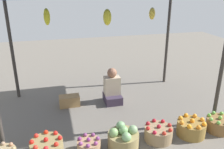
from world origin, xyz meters
TOP-DOWN VIEW (x-y plane):
  - ground_plane at (0.00, 0.00)m, footprint 14.00×14.00m
  - market_stall_structure at (-0.00, 0.00)m, footprint 3.97×2.38m
  - vendor_person at (0.20, 0.26)m, footprint 0.36×0.44m
  - basket_red_tomatoes at (-1.20, -1.23)m, footprint 0.49×0.49m
  - basket_purple_onions at (-0.57, -1.31)m, footprint 0.36×0.36m
  - basket_cabbages at (-0.02, -1.31)m, footprint 0.50×0.50m
  - basket_red_apples at (0.61, -1.27)m, footprint 0.47×0.47m
  - basket_oranges at (1.21, -1.29)m, footprint 0.49×0.49m
  - basket_green_apples at (1.76, -1.30)m, footprint 0.45×0.45m
  - wooden_crate_near_vendor at (-0.73, 0.30)m, footprint 0.43×0.24m

SIDE VIEW (x-z plane):
  - ground_plane at x=0.00m, z-range 0.00..0.00m
  - basket_purple_onions at x=-0.57m, z-range -0.02..0.25m
  - wooden_crate_near_vendor at x=-0.73m, z-range 0.00..0.23m
  - basket_red_apples at x=0.61m, z-range -0.02..0.26m
  - basket_green_apples at x=1.76m, z-range -0.02..0.27m
  - basket_oranges at x=1.21m, z-range -0.02..0.29m
  - basket_red_tomatoes at x=-1.20m, z-range -0.02..0.30m
  - basket_cabbages at x=-0.02m, z-range -0.03..0.35m
  - vendor_person at x=0.20m, z-range -0.09..0.69m
  - market_stall_structure at x=0.00m, z-range 1.01..3.33m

